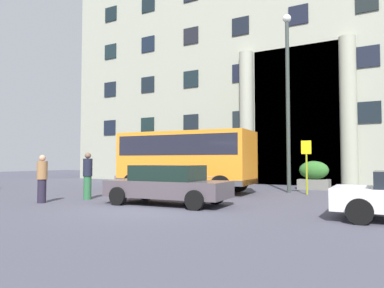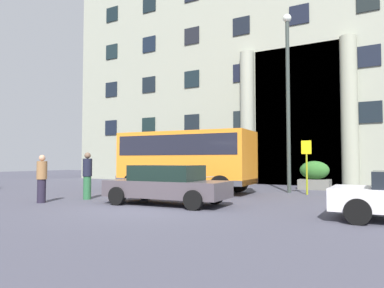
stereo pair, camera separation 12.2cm
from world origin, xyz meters
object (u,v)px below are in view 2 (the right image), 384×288
object	(u,v)px
hedge_planter_entrance_right	(188,173)
pedestrian_man_crossing	(87,175)
parked_hatchback_near	(167,184)
pedestrian_woman_with_bag	(42,179)
orange_minibus	(186,157)
hedge_planter_east	(315,176)
lamppost_plaza_centre	(288,89)
motorcycle_near_kerb	(196,187)
hedge_planter_west	(128,173)
bus_stop_sign	(307,161)

from	to	relation	value
hedge_planter_entrance_right	pedestrian_man_crossing	world-z (taller)	pedestrian_man_crossing
parked_hatchback_near	pedestrian_woman_with_bag	size ratio (longest dim) A/B	2.52
orange_minibus	hedge_planter_entrance_right	xyz separation A→B (m)	(-2.75, 4.85, -0.98)
hedge_planter_east	lamppost_plaza_centre	xyz separation A→B (m)	(-0.68, -2.56, 4.22)
parked_hatchback_near	motorcycle_near_kerb	distance (m)	2.28
hedge_planter_east	pedestrian_woman_with_bag	world-z (taller)	pedestrian_woman_with_bag
motorcycle_near_kerb	parked_hatchback_near	bearing A→B (deg)	-83.30
hedge_planter_west	orange_minibus	bearing A→B (deg)	-32.01
bus_stop_sign	orange_minibus	bearing A→B (deg)	-162.27
pedestrian_woman_with_bag	lamppost_plaza_centre	xyz separation A→B (m)	(6.73, 8.47, 4.08)
hedge_planter_east	pedestrian_man_crossing	world-z (taller)	pedestrian_man_crossing
orange_minibus	pedestrian_woman_with_bag	xyz separation A→B (m)	(-2.41, -6.20, -0.83)
lamppost_plaza_centre	pedestrian_man_crossing	bearing A→B (deg)	-132.11
orange_minibus	hedge_planter_entrance_right	bearing A→B (deg)	115.30
motorcycle_near_kerb	pedestrian_man_crossing	xyz separation A→B (m)	(-3.57, -2.38, 0.48)
motorcycle_near_kerb	pedestrian_man_crossing	world-z (taller)	pedestrian_man_crossing
hedge_planter_west	motorcycle_near_kerb	bearing A→B (deg)	-36.60
orange_minibus	pedestrian_man_crossing	world-z (taller)	orange_minibus
hedge_planter_east	parked_hatchback_near	xyz separation A→B (m)	(-3.18, -9.26, -0.02)
pedestrian_woman_with_bag	orange_minibus	bearing A→B (deg)	-131.77
hedge_planter_west	parked_hatchback_near	xyz separation A→B (m)	(9.28, -9.09, 0.03)
bus_stop_sign	hedge_planter_west	xyz separation A→B (m)	(-12.72, 2.98, -0.83)
hedge_planter_west	lamppost_plaza_centre	size ratio (longest dim) A/B	0.19
pedestrian_man_crossing	hedge_planter_west	bearing A→B (deg)	-40.65
orange_minibus	motorcycle_near_kerb	size ratio (longest dim) A/B	3.19
hedge_planter_east	lamppost_plaza_centre	world-z (taller)	lamppost_plaza_centre
parked_hatchback_near	pedestrian_woman_with_bag	world-z (taller)	pedestrian_woman_with_bag
pedestrian_woman_with_bag	hedge_planter_entrance_right	bearing A→B (deg)	-108.74
pedestrian_woman_with_bag	parked_hatchback_near	bearing A→B (deg)	-177.91
orange_minibus	hedge_planter_entrance_right	size ratio (longest dim) A/B	4.25
hedge_planter_entrance_right	hedge_planter_east	world-z (taller)	hedge_planter_entrance_right
parked_hatchback_near	lamppost_plaza_centre	size ratio (longest dim) A/B	0.50
bus_stop_sign	pedestrian_woman_with_bag	distance (m)	11.02
bus_stop_sign	motorcycle_near_kerb	bearing A→B (deg)	-132.55
hedge_planter_west	pedestrian_woman_with_bag	bearing A→B (deg)	-65.06
motorcycle_near_kerb	pedestrian_man_crossing	distance (m)	4.32
bus_stop_sign	lamppost_plaza_centre	xyz separation A→B (m)	(-0.94, 0.59, 3.44)
pedestrian_woman_with_bag	lamppost_plaza_centre	bearing A→B (deg)	-149.03
hedge_planter_east	pedestrian_woman_with_bag	xyz separation A→B (m)	(-7.41, -11.03, 0.15)
lamppost_plaza_centre	pedestrian_woman_with_bag	bearing A→B (deg)	-128.50
bus_stop_sign	hedge_planter_east	world-z (taller)	bus_stop_sign
bus_stop_sign	hedge_planter_entrance_right	size ratio (longest dim) A/B	1.58
pedestrian_man_crossing	lamppost_plaza_centre	xyz separation A→B (m)	(6.16, 6.82, 4.01)
orange_minibus	pedestrian_man_crossing	distance (m)	4.97
hedge_planter_entrance_right	hedge_planter_east	xyz separation A→B (m)	(7.76, -0.02, -0.00)
parked_hatchback_near	hedge_planter_east	bearing A→B (deg)	67.63
bus_stop_sign	pedestrian_woman_with_bag	bearing A→B (deg)	-134.24
parked_hatchback_near	pedestrian_man_crossing	xyz separation A→B (m)	(-3.66, -0.12, 0.24)
hedge_planter_east	pedestrian_man_crossing	xyz separation A→B (m)	(-6.85, -9.38, 0.21)
hedge_planter_east	pedestrian_man_crossing	size ratio (longest dim) A/B	0.85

